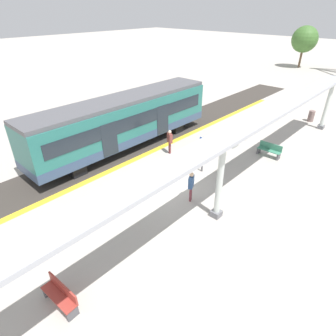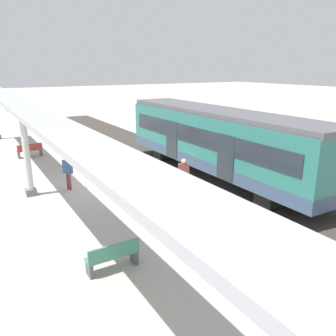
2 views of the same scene
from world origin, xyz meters
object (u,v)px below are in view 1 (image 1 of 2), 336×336
at_px(train_near_carriage, 125,122).
at_px(bench_near_end, 270,150).
at_px(canopy_pillar_second, 220,181).
at_px(passenger_by_the_benches, 191,183).
at_px(passenger_waiting_near_edge, 170,139).
at_px(canopy_pillar_third, 327,105).
at_px(bench_mid_platform, 61,295).
at_px(platform_info_sign, 203,151).
at_px(trash_bin, 311,116).

xyz_separation_m(train_near_carriage, bench_near_end, (7.85, 5.37, -1.39)).
xyz_separation_m(canopy_pillar_second, passenger_by_the_benches, (-1.65, 0.16, -0.94)).
xyz_separation_m(canopy_pillar_second, passenger_waiting_near_edge, (-5.94, 3.31, -0.94)).
bearing_deg(canopy_pillar_third, passenger_waiting_near_edge, -117.70).
bearing_deg(train_near_carriage, bench_near_end, 34.37).
bearing_deg(bench_mid_platform, train_near_carriage, 129.75).
relative_size(platform_info_sign, passenger_waiting_near_edge, 1.35).
relative_size(canopy_pillar_second, bench_near_end, 2.57).
relative_size(canopy_pillar_second, platform_info_sign, 1.75).
height_order(bench_near_end, passenger_waiting_near_edge, passenger_waiting_near_edge).
relative_size(bench_mid_platform, passenger_by_the_benches, 0.94).
relative_size(trash_bin, platform_info_sign, 0.41).
relative_size(train_near_carriage, bench_near_end, 9.04).
distance_m(bench_near_end, trash_bin, 8.38).
xyz_separation_m(bench_mid_platform, passenger_waiting_near_edge, (-4.77, 10.45, 0.57)).
distance_m(train_near_carriage, canopy_pillar_third, 15.37).
height_order(canopy_pillar_third, trash_bin, canopy_pillar_third).
xyz_separation_m(canopy_pillar_third, passenger_by_the_benches, (-1.65, -14.47, -0.94)).
bearing_deg(bench_near_end, canopy_pillar_third, 82.66).
bearing_deg(bench_near_end, passenger_by_the_benches, -95.70).
distance_m(bench_near_end, platform_info_sign, 5.03).
xyz_separation_m(canopy_pillar_second, platform_info_sign, (-2.96, 2.86, -0.63)).
relative_size(bench_mid_platform, passenger_waiting_near_edge, 0.94).
bearing_deg(bench_near_end, passenger_waiting_near_edge, -140.87).
relative_size(trash_bin, passenger_waiting_near_edge, 0.56).
relative_size(canopy_pillar_third, passenger_by_the_benches, 2.37).
height_order(canopy_pillar_second, bench_mid_platform, canopy_pillar_second).
height_order(trash_bin, passenger_by_the_benches, passenger_by_the_benches).
xyz_separation_m(canopy_pillar_second, trash_bin, (-1.20, 15.76, -1.50)).
xyz_separation_m(bench_mid_platform, passenger_by_the_benches, (-0.48, 7.29, 0.57)).
bearing_deg(passenger_by_the_benches, train_near_carriage, 165.40).
bearing_deg(passenger_waiting_near_edge, platform_info_sign, -8.53).
distance_m(platform_info_sign, passenger_by_the_benches, 3.02).
bearing_deg(bench_mid_platform, canopy_pillar_third, 86.91).
bearing_deg(trash_bin, passenger_waiting_near_edge, -110.84).
distance_m(train_near_carriage, bench_mid_platform, 11.99).
relative_size(train_near_carriage, passenger_by_the_benches, 8.35).
relative_size(canopy_pillar_third, bench_mid_platform, 2.53).
distance_m(train_near_carriage, passenger_by_the_benches, 7.42).
relative_size(bench_mid_platform, trash_bin, 1.67).
height_order(train_near_carriage, bench_mid_platform, train_near_carriage).
distance_m(bench_mid_platform, trash_bin, 22.89).
distance_m(bench_mid_platform, passenger_waiting_near_edge, 11.50).
height_order(canopy_pillar_third, passenger_waiting_near_edge, canopy_pillar_third).
distance_m(bench_near_end, bench_mid_platform, 14.52).
distance_m(canopy_pillar_third, bench_near_end, 7.46).
height_order(canopy_pillar_second, passenger_by_the_benches, canopy_pillar_second).
distance_m(canopy_pillar_third, passenger_waiting_near_edge, 12.81).
distance_m(passenger_waiting_near_edge, passenger_by_the_benches, 5.32).
distance_m(bench_mid_platform, passenger_by_the_benches, 7.33).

